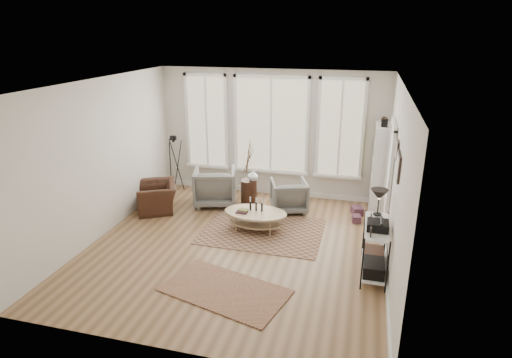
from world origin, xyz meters
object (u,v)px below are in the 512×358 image
(bookcase, at_px, (380,169))
(armchair_left, at_px, (215,186))
(armchair_right, at_px, (289,196))
(accent_chair, at_px, (157,197))
(low_shelf, at_px, (375,244))
(coffee_table, at_px, (255,216))
(side_table, at_px, (249,172))

(bookcase, relative_size, armchair_left, 2.25)
(armchair_right, height_order, accent_chair, armchair_right)
(armchair_left, distance_m, accent_chair, 1.27)
(bookcase, relative_size, low_shelf, 1.58)
(bookcase, relative_size, armchair_right, 2.74)
(coffee_table, bearing_deg, low_shelf, -24.36)
(low_shelf, bearing_deg, side_table, 139.55)
(bookcase, relative_size, accent_chair, 2.24)
(armchair_left, bearing_deg, bookcase, 171.16)
(low_shelf, distance_m, armchair_right, 2.76)
(armchair_right, xyz_separation_m, accent_chair, (-2.76, -0.67, -0.04))
(low_shelf, relative_size, side_table, 0.86)
(armchair_left, bearing_deg, coffee_table, 122.32)
(armchair_right, distance_m, side_table, 1.04)
(bookcase, distance_m, low_shelf, 2.56)
(armchair_left, height_order, accent_chair, armchair_left)
(bookcase, bearing_deg, armchair_left, -172.69)
(armchair_left, relative_size, side_table, 0.60)
(armchair_right, distance_m, accent_chair, 2.84)
(accent_chair, bearing_deg, low_shelf, 43.90)
(low_shelf, distance_m, armchair_left, 4.01)
(bookcase, distance_m, side_table, 2.79)
(side_table, distance_m, accent_chair, 2.06)
(low_shelf, height_order, armchair_right, low_shelf)
(bookcase, height_order, armchair_left, bookcase)
(armchair_left, distance_m, armchair_right, 1.66)
(side_table, bearing_deg, accent_chair, -154.23)
(low_shelf, xyz_separation_m, armchair_right, (-1.77, 2.11, -0.17))
(low_shelf, xyz_separation_m, accent_chair, (-4.52, 1.44, -0.21))
(low_shelf, xyz_separation_m, side_table, (-2.71, 2.31, 0.22))
(armchair_left, height_order, armchair_right, armchair_left)
(bookcase, xyz_separation_m, side_table, (-2.77, -0.21, -0.23))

